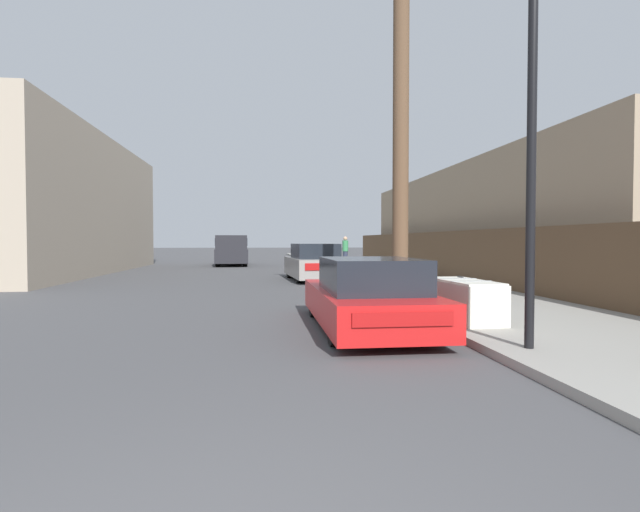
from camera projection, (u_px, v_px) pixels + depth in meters
sidewalk_curb at (359, 269)px, 25.77m from camera, size 4.20×63.00×0.12m
discarded_fridge at (464, 300)px, 8.76m from camera, size 0.81×1.85×0.73m
parked_sports_car_red at (367, 297)px, 8.49m from camera, size 1.71×4.51×1.22m
car_parked_mid at (314, 263)px, 19.14m from camera, size 2.07×4.47×1.40m
pickup_truck at (232, 251)px, 30.33m from camera, size 2.13×5.29×1.83m
utility_pole at (401, 114)px, 12.22m from camera, size 1.80×0.39×8.87m
street_lamp at (532, 123)px, 6.37m from camera, size 0.26×0.26×5.03m
wooden_fence at (446, 254)px, 18.90m from camera, size 0.08×30.59×1.75m
building_left_block at (34, 206)px, 23.02m from camera, size 7.00×17.59×6.28m
building_right_house at (509, 223)px, 21.72m from camera, size 6.00×21.99×4.58m
pedestrian at (345, 250)px, 28.93m from camera, size 0.34×0.34×1.65m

